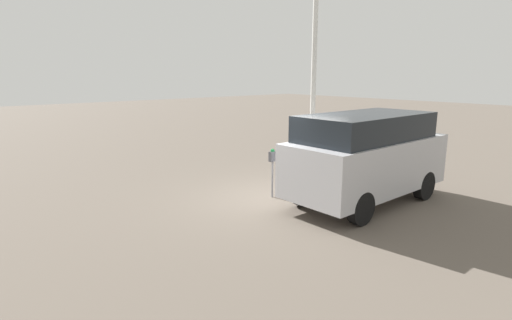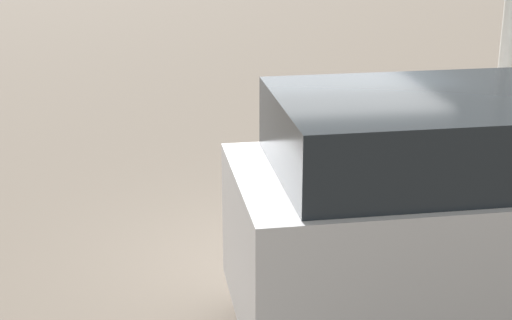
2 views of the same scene
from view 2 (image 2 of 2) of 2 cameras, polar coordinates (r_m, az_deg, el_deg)
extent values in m
plane|color=#60564C|center=(8.37, 2.04, -8.17)|extent=(80.00, 80.00, 0.00)
cylinder|color=gray|center=(8.48, 1.92, -4.13)|extent=(0.05, 0.05, 0.98)
cube|color=#47474C|center=(8.25, 1.97, -0.18)|extent=(0.21, 0.13, 0.26)
sphere|color=#14662D|center=(8.20, 1.98, 0.82)|extent=(0.11, 0.11, 0.11)
cube|color=beige|center=(10.78, 16.87, -1.02)|extent=(0.44, 0.44, 0.55)
cube|color=#B2B2B7|center=(7.10, 16.94, -5.18)|extent=(4.51, 1.94, 1.27)
cube|color=black|center=(6.73, 16.85, 2.12)|extent=(3.61, 1.78, 0.63)
cylinder|color=black|center=(7.64, 4.15, -7.85)|extent=(0.75, 0.23, 0.75)
camera|label=1|loc=(5.46, -95.24, -8.60)|focal=28.00mm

